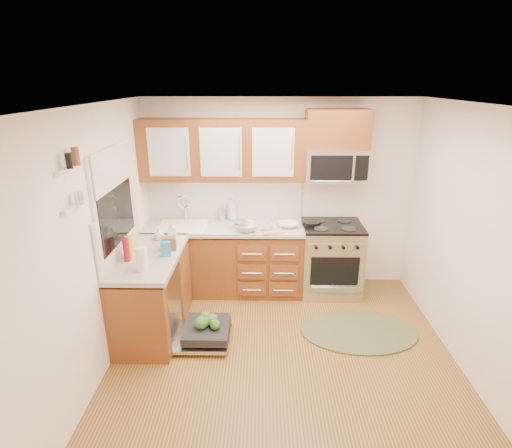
{
  "coord_description": "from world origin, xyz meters",
  "views": [
    {
      "loc": [
        -0.23,
        -3.37,
        2.7
      ],
      "look_at": [
        -0.3,
        0.85,
        1.17
      ],
      "focal_mm": 28.0,
      "sensor_mm": 36.0,
      "label": 1
    }
  ],
  "objects_px": {
    "cutting_board": "(273,231)",
    "bowl_b": "(246,227)",
    "upper_cabinets": "(222,150)",
    "rug": "(359,331)",
    "sink": "(183,235)",
    "bowl_a": "(288,225)",
    "microwave": "(335,165)",
    "stock_pot": "(240,226)",
    "cup": "(267,227)",
    "paper_towel_roll": "(142,259)",
    "range": "(331,259)",
    "dishwasher": "(203,333)",
    "skillet": "(311,223)"
  },
  "relations": [
    {
      "from": "range",
      "to": "paper_towel_roll",
      "type": "relative_size",
      "value": 3.95
    },
    {
      "from": "cutting_board",
      "to": "cup",
      "type": "distance_m",
      "value": 0.09
    },
    {
      "from": "dishwasher",
      "to": "rug",
      "type": "relative_size",
      "value": 0.53
    },
    {
      "from": "rug",
      "to": "bowl_b",
      "type": "distance_m",
      "value": 1.8
    },
    {
      "from": "bowl_b",
      "to": "cup",
      "type": "relative_size",
      "value": 2.26
    },
    {
      "from": "upper_cabinets",
      "to": "cutting_board",
      "type": "xyz_separation_m",
      "value": [
        0.63,
        -0.35,
        -0.94
      ]
    },
    {
      "from": "dishwasher",
      "to": "stock_pot",
      "type": "height_order",
      "value": "stock_pot"
    },
    {
      "from": "rug",
      "to": "paper_towel_roll",
      "type": "bearing_deg",
      "value": -171.74
    },
    {
      "from": "upper_cabinets",
      "to": "microwave",
      "type": "relative_size",
      "value": 2.7
    },
    {
      "from": "paper_towel_roll",
      "to": "bowl_a",
      "type": "relative_size",
      "value": 0.97
    },
    {
      "from": "range",
      "to": "bowl_a",
      "type": "relative_size",
      "value": 3.81
    },
    {
      "from": "microwave",
      "to": "cutting_board",
      "type": "distance_m",
      "value": 1.14
    },
    {
      "from": "stock_pot",
      "to": "cup",
      "type": "height_order",
      "value": "stock_pot"
    },
    {
      "from": "sink",
      "to": "range",
      "type": "bearing_deg",
      "value": 0.3
    },
    {
      "from": "sink",
      "to": "bowl_a",
      "type": "relative_size",
      "value": 2.49
    },
    {
      "from": "cutting_board",
      "to": "cup",
      "type": "xyz_separation_m",
      "value": [
        -0.07,
        0.03,
        0.04
      ]
    },
    {
      "from": "paper_towel_roll",
      "to": "bowl_b",
      "type": "distance_m",
      "value": 1.47
    },
    {
      "from": "bowl_b",
      "to": "cup",
      "type": "distance_m",
      "value": 0.27
    },
    {
      "from": "upper_cabinets",
      "to": "rug",
      "type": "height_order",
      "value": "upper_cabinets"
    },
    {
      "from": "skillet",
      "to": "rug",
      "type": "bearing_deg",
      "value": -63.44
    },
    {
      "from": "stock_pot",
      "to": "bowl_b",
      "type": "height_order",
      "value": "stock_pot"
    },
    {
      "from": "upper_cabinets",
      "to": "skillet",
      "type": "height_order",
      "value": "upper_cabinets"
    },
    {
      "from": "sink",
      "to": "dishwasher",
      "type": "height_order",
      "value": "sink"
    },
    {
      "from": "sink",
      "to": "paper_towel_roll",
      "type": "bearing_deg",
      "value": -96.7
    },
    {
      "from": "stock_pot",
      "to": "microwave",
      "type": "bearing_deg",
      "value": 12.87
    },
    {
      "from": "sink",
      "to": "cutting_board",
      "type": "relative_size",
      "value": 2.34
    },
    {
      "from": "cup",
      "to": "sink",
      "type": "bearing_deg",
      "value": 171.13
    },
    {
      "from": "microwave",
      "to": "stock_pot",
      "type": "xyz_separation_m",
      "value": [
        -1.18,
        -0.27,
        -0.72
      ]
    },
    {
      "from": "cutting_board",
      "to": "bowl_b",
      "type": "relative_size",
      "value": 0.87
    },
    {
      "from": "skillet",
      "to": "bowl_a",
      "type": "distance_m",
      "value": 0.3
    },
    {
      "from": "range",
      "to": "stock_pot",
      "type": "distance_m",
      "value": 1.29
    },
    {
      "from": "bowl_a",
      "to": "paper_towel_roll",
      "type": "bearing_deg",
      "value": -140.16
    },
    {
      "from": "rug",
      "to": "stock_pot",
      "type": "relative_size",
      "value": 6.59
    },
    {
      "from": "range",
      "to": "sink",
      "type": "height_order",
      "value": "range"
    },
    {
      "from": "stock_pot",
      "to": "cutting_board",
      "type": "height_order",
      "value": "stock_pot"
    },
    {
      "from": "upper_cabinets",
      "to": "rug",
      "type": "xyz_separation_m",
      "value": [
        1.6,
        -1.09,
        -1.86
      ]
    },
    {
      "from": "stock_pot",
      "to": "paper_towel_roll",
      "type": "bearing_deg",
      "value": -128.57
    },
    {
      "from": "dishwasher",
      "to": "cutting_board",
      "type": "height_order",
      "value": "cutting_board"
    },
    {
      "from": "rug",
      "to": "skillet",
      "type": "height_order",
      "value": "skillet"
    },
    {
      "from": "paper_towel_roll",
      "to": "upper_cabinets",
      "type": "bearing_deg",
      "value": 64.66
    },
    {
      "from": "upper_cabinets",
      "to": "sink",
      "type": "distance_m",
      "value": 1.21
    },
    {
      "from": "stock_pot",
      "to": "bowl_b",
      "type": "xyz_separation_m",
      "value": [
        0.07,
        -0.02,
        -0.01
      ]
    },
    {
      "from": "paper_towel_roll",
      "to": "bowl_a",
      "type": "xyz_separation_m",
      "value": [
        1.5,
        1.25,
        -0.09
      ]
    },
    {
      "from": "range",
      "to": "cup",
      "type": "distance_m",
      "value": 1.0
    },
    {
      "from": "upper_cabinets",
      "to": "bowl_a",
      "type": "height_order",
      "value": "upper_cabinets"
    },
    {
      "from": "cutting_board",
      "to": "paper_towel_roll",
      "type": "height_order",
      "value": "paper_towel_roll"
    },
    {
      "from": "upper_cabinets",
      "to": "skillet",
      "type": "xyz_separation_m",
      "value": [
        1.12,
        -0.13,
        -0.9
      ]
    },
    {
      "from": "paper_towel_roll",
      "to": "cup",
      "type": "relative_size",
      "value": 1.78
    },
    {
      "from": "stock_pot",
      "to": "paper_towel_roll",
      "type": "distance_m",
      "value": 1.45
    },
    {
      "from": "dishwasher",
      "to": "microwave",
      "type": "bearing_deg",
      "value": 39.07
    }
  ]
}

